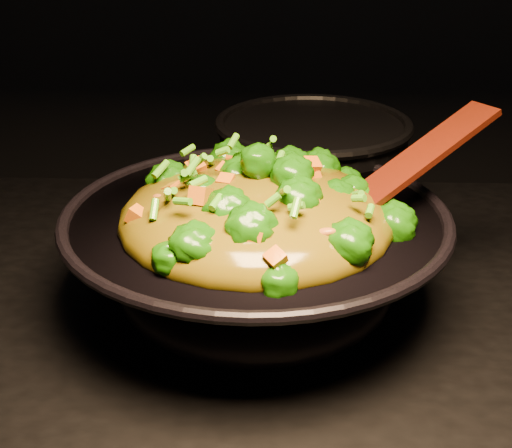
# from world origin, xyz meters

# --- Properties ---
(wok) EXTENTS (0.45, 0.45, 0.11)m
(wok) POSITION_xyz_m (-0.08, 0.09, 0.95)
(wok) COLOR black
(wok) RESTS_ON stovetop
(stir_fry) EXTENTS (0.30, 0.30, 0.09)m
(stir_fry) POSITION_xyz_m (-0.08, 0.07, 1.05)
(stir_fry) COLOR #195806
(stir_fry) RESTS_ON wok
(spatula) EXTENTS (0.22, 0.17, 0.10)m
(spatula) POSITION_xyz_m (0.06, 0.10, 1.05)
(spatula) COLOR #331506
(spatula) RESTS_ON wok
(back_pot) EXTENTS (0.29, 0.29, 0.14)m
(back_pot) POSITION_xyz_m (-0.01, 0.32, 0.97)
(back_pot) COLOR black
(back_pot) RESTS_ON stovetop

